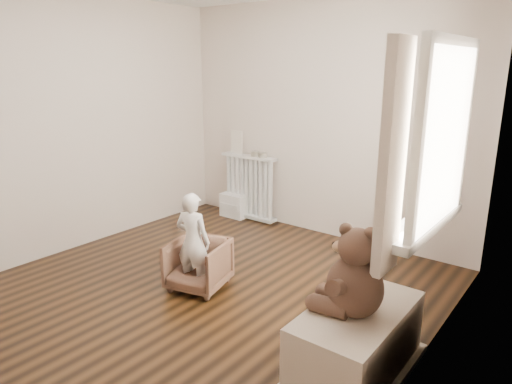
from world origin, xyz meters
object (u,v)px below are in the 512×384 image
Objects in this scene: teddy_bear at (355,280)px; toy_bench at (356,345)px; radiator at (249,189)px; toy_vanity at (236,196)px; armchair at (198,264)px; plush_cat at (437,195)px; child at (193,241)px.

toy_bench is at bearing 76.09° from teddy_bear.
toy_vanity is (-0.20, -0.03, -0.11)m from radiator.
radiator is at bearing 101.00° from armchair.
toy_vanity is 1.14× the size of armchair.
armchair is (0.83, -1.75, -0.17)m from radiator.
teddy_bear is 1.92× the size of plush_cat.
plush_cat is at bearing -20.45° from toy_vanity.
toy_vanity is at bearing 143.61° from toy_bench.
radiator is 1.98m from child.
toy_vanity reaches higher than armchair.
toy_vanity is at bearing 144.55° from plush_cat.
toy_bench is at bearing -22.25° from armchair.
teddy_bear is at bearing -37.31° from toy_vanity.
plush_cat reaches higher than armchair.
toy_bench is at bearing -38.96° from radiator.
radiator reaches higher than toy_bench.
child is at bearing 173.95° from toy_bench.
teddy_bear is (1.60, -0.28, 0.45)m from armchair.
toy_bench is (1.60, -0.17, -0.25)m from child.
radiator is 1.48× the size of teddy_bear.
plush_cat is at bearing 7.04° from armchair.
plush_cat is (1.74, 0.74, 0.55)m from child.
radiator reaches higher than armchair.
child is 0.90× the size of toy_bench.
plush_cat reaches higher than radiator.
plush_cat reaches higher than toy_vanity.
toy_vanity is 0.58× the size of toy_bench.
radiator is at bearing -79.62° from child.
child reaches higher than radiator.
radiator is 0.95× the size of child.
radiator is 2.85m from plush_cat.
child is 1.63m from toy_bench.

